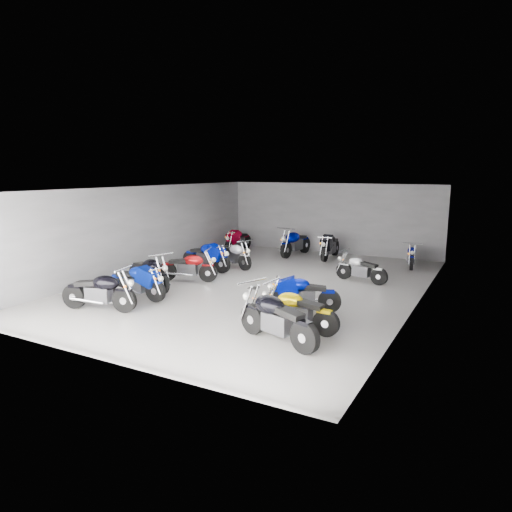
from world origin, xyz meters
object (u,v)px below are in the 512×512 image
at_px(motorcycle_right_b, 297,311).
at_px(motorcycle_left_e, 207,257).
at_px(motorcycle_right_c, 302,294).
at_px(motorcycle_right_a, 276,319).
at_px(motorcycle_left_f, 233,255).
at_px(motorcycle_back_a, 238,240).
at_px(drain_grate, 254,288).
at_px(motorcycle_left_d, 188,267).
at_px(motorcycle_left_b, 136,282).
at_px(motorcycle_back_c, 295,243).
at_px(motorcycle_left_c, 149,273).
at_px(motorcycle_back_d, 330,246).
at_px(motorcycle_left_a, 100,291).
at_px(motorcycle_back_f, 411,256).
at_px(motorcycle_right_f, 361,269).

bearing_deg(motorcycle_right_b, motorcycle_left_e, 55.07).
bearing_deg(motorcycle_right_c, motorcycle_right_a, 166.36).
bearing_deg(motorcycle_left_f, motorcycle_back_a, -132.43).
height_order(drain_grate, motorcycle_left_d, motorcycle_left_d).
distance_m(motorcycle_left_d, motorcycle_left_e, 1.78).
bearing_deg(motorcycle_left_b, motorcycle_right_c, 103.37).
height_order(motorcycle_back_a, motorcycle_back_c, motorcycle_back_c).
xyz_separation_m(motorcycle_left_b, motorcycle_left_c, (-0.42, 1.01, 0.03)).
bearing_deg(motorcycle_back_d, motorcycle_right_b, 101.70).
bearing_deg(drain_grate, motorcycle_left_c, -148.79).
distance_m(motorcycle_left_a, motorcycle_left_d, 3.84).
bearing_deg(motorcycle_back_a, motorcycle_left_a, 98.78).
xyz_separation_m(motorcycle_left_d, motorcycle_back_c, (1.29, 6.23, 0.07)).
relative_size(motorcycle_left_f, motorcycle_back_c, 0.84).
xyz_separation_m(motorcycle_right_a, motorcycle_back_c, (-3.86, 9.93, 0.02)).
bearing_deg(motorcycle_left_c, motorcycle_back_f, 156.69).
height_order(drain_grate, motorcycle_right_f, motorcycle_right_f).
xyz_separation_m(motorcycle_left_a, motorcycle_right_b, (5.36, 1.09, -0.04)).
bearing_deg(motorcycle_back_d, motorcycle_left_d, 62.21).
relative_size(motorcycle_left_b, motorcycle_right_b, 1.04).
height_order(motorcycle_left_d, motorcycle_left_e, motorcycle_left_e).
distance_m(motorcycle_right_b, motorcycle_right_f, 5.50).
height_order(motorcycle_left_c, motorcycle_right_c, motorcycle_left_c).
relative_size(motorcycle_right_a, motorcycle_back_f, 1.18).
bearing_deg(motorcycle_right_c, motorcycle_back_a, 18.31).
distance_m(motorcycle_left_d, motorcycle_right_a, 6.34).
distance_m(motorcycle_right_c, motorcycle_back_a, 9.72).
distance_m(motorcycle_left_a, motorcycle_back_f, 11.88).
distance_m(drain_grate, motorcycle_right_c, 2.88).
xyz_separation_m(motorcycle_right_a, motorcycle_back_a, (-6.74, 9.73, -0.03)).
relative_size(motorcycle_left_f, motorcycle_right_c, 1.05).
bearing_deg(motorcycle_left_a, motorcycle_right_c, 103.57).
xyz_separation_m(motorcycle_right_c, motorcycle_back_f, (1.55, 7.46, -0.03)).
distance_m(motorcycle_left_b, motorcycle_back_f, 10.73).
xyz_separation_m(motorcycle_left_a, motorcycle_right_a, (5.26, 0.14, 0.02)).
xyz_separation_m(motorcycle_left_b, motorcycle_back_f, (6.37, 8.64, -0.06)).
relative_size(motorcycle_left_a, motorcycle_right_f, 1.16).
xyz_separation_m(motorcycle_left_b, motorcycle_left_f, (0.22, 5.18, -0.01)).
bearing_deg(motorcycle_left_e, motorcycle_right_f, 105.66).
xyz_separation_m(motorcycle_back_c, motorcycle_back_f, (5.03, -0.09, -0.12)).
height_order(motorcycle_left_f, motorcycle_back_a, motorcycle_back_a).
relative_size(motorcycle_left_c, motorcycle_left_d, 1.09).
relative_size(drain_grate, motorcycle_left_d, 0.16).
relative_size(motorcycle_left_c, motorcycle_back_c, 0.92).
relative_size(motorcycle_left_b, motorcycle_left_c, 0.97).
distance_m(motorcycle_right_b, motorcycle_right_c, 1.52).
height_order(motorcycle_left_c, motorcycle_back_a, motorcycle_left_c).
bearing_deg(motorcycle_left_b, motorcycle_back_a, -170.12).
bearing_deg(motorcycle_left_b, motorcycle_right_a, 76.57).
bearing_deg(motorcycle_left_e, motorcycle_right_b, 57.13).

